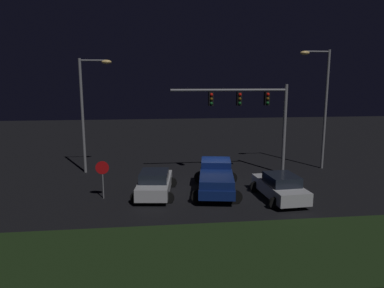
{
  "coord_description": "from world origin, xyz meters",
  "views": [
    {
      "loc": [
        -4.01,
        -21.87,
        6.85
      ],
      "look_at": [
        -1.35,
        1.05,
        2.62
      ],
      "focal_mm": 33.17,
      "sensor_mm": 36.0,
      "label": 1
    }
  ],
  "objects_px": {
    "car_sedan": "(155,183)",
    "traffic_signal_gantry": "(252,107)",
    "street_lamp_left": "(88,103)",
    "stop_sign": "(102,173)",
    "pickup_truck": "(216,176)",
    "street_lamp_right": "(321,97)",
    "car_sedan_far": "(280,187)"
  },
  "relations": [
    {
      "from": "car_sedan",
      "to": "traffic_signal_gantry",
      "type": "height_order",
      "value": "traffic_signal_gantry"
    },
    {
      "from": "street_lamp_left",
      "to": "stop_sign",
      "type": "distance_m",
      "value": 7.35
    },
    {
      "from": "pickup_truck",
      "to": "traffic_signal_gantry",
      "type": "distance_m",
      "value": 6.25
    },
    {
      "from": "pickup_truck",
      "to": "traffic_signal_gantry",
      "type": "bearing_deg",
      "value": -31.65
    },
    {
      "from": "pickup_truck",
      "to": "street_lamp_left",
      "type": "bearing_deg",
      "value": 65.41
    },
    {
      "from": "car_sedan",
      "to": "street_lamp_right",
      "type": "relative_size",
      "value": 0.51
    },
    {
      "from": "traffic_signal_gantry",
      "to": "stop_sign",
      "type": "height_order",
      "value": "traffic_signal_gantry"
    },
    {
      "from": "car_sedan",
      "to": "street_lamp_left",
      "type": "distance_m",
      "value": 8.7
    },
    {
      "from": "street_lamp_right",
      "to": "stop_sign",
      "type": "distance_m",
      "value": 16.97
    },
    {
      "from": "street_lamp_right",
      "to": "car_sedan_far",
      "type": "bearing_deg",
      "value": -129.39
    },
    {
      "from": "street_lamp_right",
      "to": "traffic_signal_gantry",
      "type": "bearing_deg",
      "value": -168.16
    },
    {
      "from": "street_lamp_left",
      "to": "street_lamp_right",
      "type": "xyz_separation_m",
      "value": [
        17.25,
        -0.81,
        0.37
      ]
    },
    {
      "from": "pickup_truck",
      "to": "street_lamp_left",
      "type": "xyz_separation_m",
      "value": [
        -8.39,
        5.68,
        4.19
      ]
    },
    {
      "from": "pickup_truck",
      "to": "traffic_signal_gantry",
      "type": "xyz_separation_m",
      "value": [
        3.21,
        3.68,
        3.9
      ]
    },
    {
      "from": "traffic_signal_gantry",
      "to": "stop_sign",
      "type": "distance_m",
      "value": 11.3
    },
    {
      "from": "car_sedan_far",
      "to": "stop_sign",
      "type": "height_order",
      "value": "stop_sign"
    },
    {
      "from": "traffic_signal_gantry",
      "to": "street_lamp_left",
      "type": "relative_size",
      "value": 1.0
    },
    {
      "from": "pickup_truck",
      "to": "car_sedan",
      "type": "xyz_separation_m",
      "value": [
        -3.75,
        -0.19,
        -0.26
      ]
    },
    {
      "from": "car_sedan",
      "to": "stop_sign",
      "type": "bearing_deg",
      "value": 102.75
    },
    {
      "from": "car_sedan",
      "to": "street_lamp_left",
      "type": "bearing_deg",
      "value": 45.22
    },
    {
      "from": "traffic_signal_gantry",
      "to": "street_lamp_right",
      "type": "distance_m",
      "value": 5.81
    },
    {
      "from": "car_sedan_far",
      "to": "traffic_signal_gantry",
      "type": "distance_m",
      "value": 6.86
    },
    {
      "from": "pickup_truck",
      "to": "car_sedan_far",
      "type": "bearing_deg",
      "value": -107.95
    },
    {
      "from": "traffic_signal_gantry",
      "to": "street_lamp_right",
      "type": "height_order",
      "value": "street_lamp_right"
    },
    {
      "from": "pickup_truck",
      "to": "traffic_signal_gantry",
      "type": "height_order",
      "value": "traffic_signal_gantry"
    },
    {
      "from": "traffic_signal_gantry",
      "to": "street_lamp_left",
      "type": "distance_m",
      "value": 11.78
    },
    {
      "from": "street_lamp_right",
      "to": "pickup_truck",
      "type": "bearing_deg",
      "value": -151.24
    },
    {
      "from": "street_lamp_right",
      "to": "stop_sign",
      "type": "relative_size",
      "value": 4.03
    },
    {
      "from": "stop_sign",
      "to": "car_sedan",
      "type": "bearing_deg",
      "value": 5.88
    },
    {
      "from": "car_sedan_far",
      "to": "street_lamp_left",
      "type": "distance_m",
      "value": 14.65
    },
    {
      "from": "street_lamp_right",
      "to": "stop_sign",
      "type": "height_order",
      "value": "street_lamp_right"
    },
    {
      "from": "car_sedan",
      "to": "street_lamp_left",
      "type": "height_order",
      "value": "street_lamp_left"
    }
  ]
}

